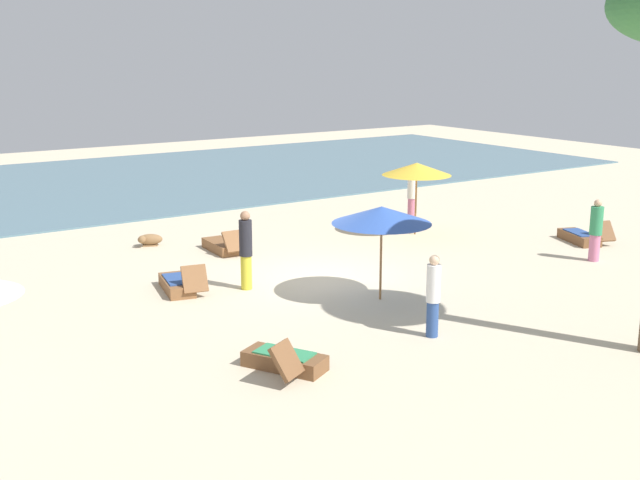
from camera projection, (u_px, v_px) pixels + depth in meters
ground_plane at (322, 279)px, 19.84m from camera, size 60.00×60.00×0.00m
ocean_water at (97, 184)px, 33.57m from camera, size 48.00×16.00×0.06m
umbrella_0 at (417, 169)px, 24.14m from camera, size 2.11×2.11×2.22m
umbrella_1 at (382, 215)px, 17.77m from camera, size 2.25×2.25×2.16m
lounger_0 at (223, 246)px, 22.45m from camera, size 0.69×1.72×0.69m
lounger_1 at (285, 360)px, 14.17m from camera, size 1.30×1.73×0.73m
lounger_2 at (179, 284)px, 18.76m from camera, size 0.92×1.72×0.74m
lounger_3 at (581, 237)px, 23.52m from camera, size 1.13×1.78×0.70m
person_1 at (433, 295)px, 15.67m from camera, size 0.31×0.31×1.67m
person_2 at (412, 194)px, 26.00m from camera, size 0.36×0.36×1.90m
person_3 at (596, 230)px, 21.33m from camera, size 0.45×0.45×1.68m
person_4 at (246, 249)px, 18.77m from camera, size 0.40×0.40×1.90m
dog at (149, 240)px, 23.09m from camera, size 0.79×0.58×0.37m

